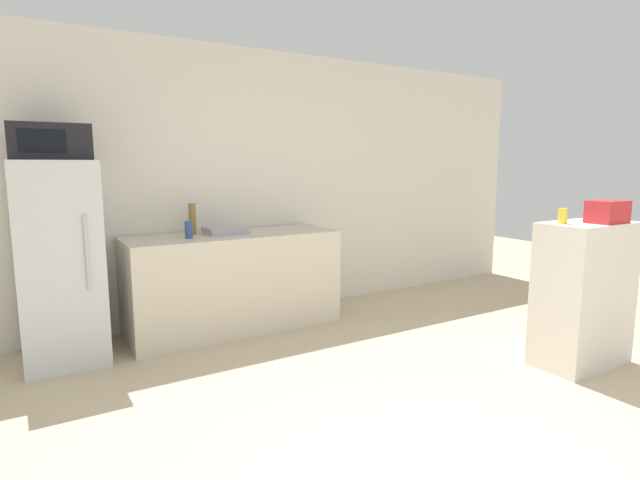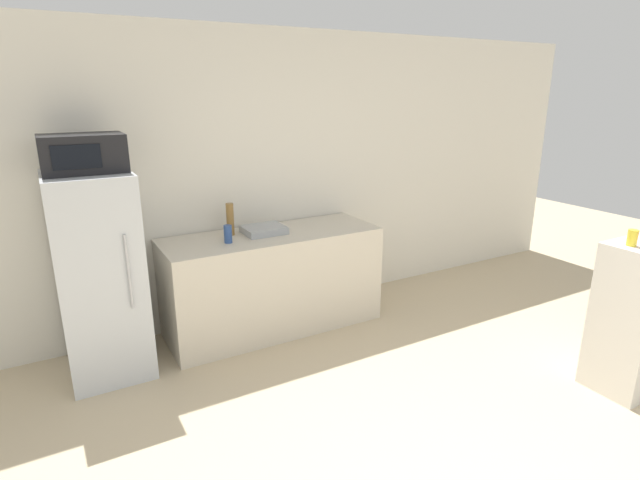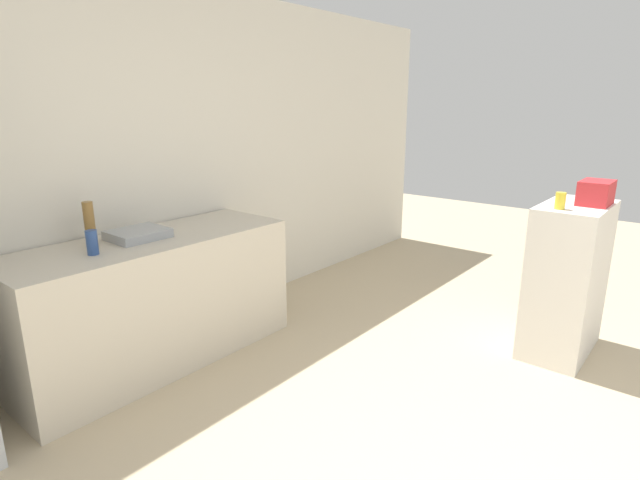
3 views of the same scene
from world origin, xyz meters
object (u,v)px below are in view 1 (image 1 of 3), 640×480
Objects in this scene: microwave at (50,142)px; basket at (607,212)px; bottle_short at (189,230)px; jar at (563,216)px; refrigerator at (59,263)px; bottle_tall at (192,219)px.

microwave reaches higher than basket.
bottle_short is 3.24m from basket.
microwave is 3.74m from jar.
microwave is at bearing -109.98° from refrigerator.
refrigerator reaches higher than bottle_short.
refrigerator reaches higher than jar.
refrigerator is at bearing -170.90° from bottle_tall.
refrigerator is 5.52× the size of bottle_tall.
jar is (3.09, -2.05, 0.37)m from refrigerator.
jar is at bearing -47.88° from bottle_tall.
bottle_tall is (1.08, 0.17, -0.64)m from microwave.
jar is at bearing -33.52° from microwave.
refrigerator is 1.12m from bottle_tall.
basket is at bearing -32.81° from refrigerator.
basket is 2.56× the size of jar.
refrigerator is 13.97× the size of jar.
bottle_tall is 1.88× the size of bottle_short.
basket is at bearing -24.85° from jar.
microwave reaches higher than bottle_tall.
bottle_tall is 3.31m from basket.
microwave is at bearing -170.84° from bottle_tall.
jar is (3.09, -2.05, -0.52)m from microwave.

